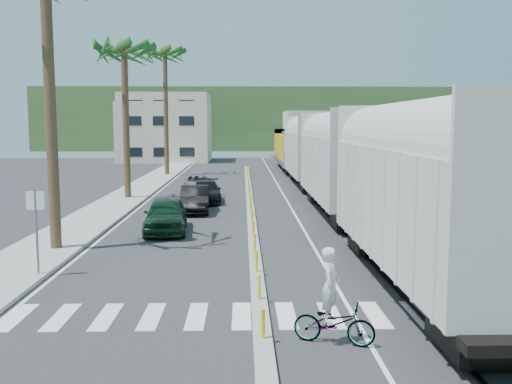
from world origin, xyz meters
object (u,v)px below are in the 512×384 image
car_lead (166,215)px  car_second (195,199)px  street_sign (36,219)px  cyclist (333,314)px

car_lead → car_second: bearing=77.6°
street_sign → cyclist: (8.94, -5.99, -1.25)m
car_lead → cyclist: (5.75, -14.01, -0.10)m
street_sign → car_lead: 8.71m
cyclist → street_sign: bearing=74.8°
street_sign → cyclist: 10.83m
street_sign → car_second: size_ratio=0.64×
car_lead → cyclist: bearing=-72.1°
car_second → cyclist: bearing=-80.2°
car_second → cyclist: cyclist is taller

